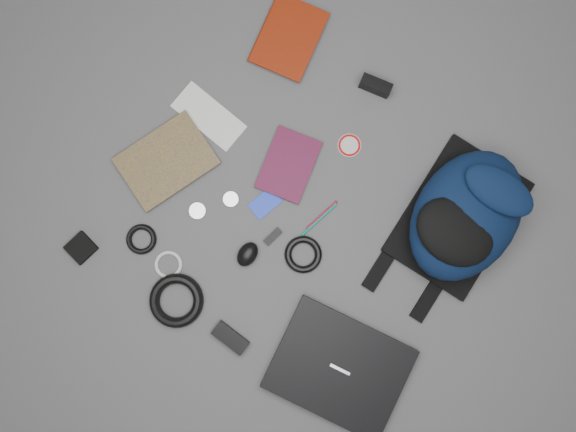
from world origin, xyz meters
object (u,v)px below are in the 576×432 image
Objects in this scene: mouse at (248,254)px; comic_book at (149,135)px; laptop at (339,368)px; textbook_red at (262,26)px; pouch at (81,248)px; power_brick at (230,338)px; dvd_case at (289,165)px; backpack at (466,215)px; compact_camera at (376,86)px.

comic_book is at bearing 162.29° from mouse.
textbook_red is (-0.85, 0.67, -0.01)m from laptop.
power_brick is at bearing 8.53° from pouch.
dvd_case is 1.83× the size of power_brick.
laptop is at bearing 14.51° from pouch.
mouse is 0.51m from pouch.
laptop is at bearing 22.08° from power_brick.
backpack is 4.08× the size of power_brick.
mouse is (0.48, -0.09, 0.01)m from comic_book.
compact_camera is at bearing 68.01° from pouch.
dvd_case is 2.60× the size of mouse.
power_brick is at bearing -68.96° from mouse.
pouch is at bearing -64.06° from comic_book.
compact_camera is at bearing 63.89° from dvd_case.
laptop reaches higher than power_brick.
pouch reaches higher than dvd_case.
backpack is 0.79m from power_brick.
pouch is (0.01, -0.89, -0.00)m from textbook_red.
dvd_case is 0.30m from mouse.
power_brick is at bearing -86.67° from dvd_case.
mouse is at bearing 5.75° from comic_book.
comic_book is at bearing -145.25° from compact_camera.
mouse reaches higher than textbook_red.
textbook_red is at bearing 167.50° from backpack.
power_brick reaches higher than dvd_case.
comic_book is at bearing -170.51° from dvd_case.
dvd_case is at bearing -164.94° from backpack.
backpack is 4.73× the size of compact_camera.
power_brick is (0.54, -0.81, 0.00)m from textbook_red.
backpack is 0.48m from compact_camera.
pouch is at bearing -136.29° from dvd_case.
laptop is 0.87m from pouch.
laptop is 1.09m from textbook_red.
comic_book is 3.68× the size of pouch.
dvd_case is at bearing 98.13° from mouse.
textbook_red is at bearing 90.48° from pouch.
comic_book is (-0.91, -0.40, -0.09)m from backpack.
pouch is (0.06, -0.40, -0.00)m from comic_book.
laptop reaches higher than pouch.
backpack is 0.59m from laptop.
laptop is 0.87m from compact_camera.
compact_camera is 0.89m from power_brick.
laptop is at bearing -74.86° from compact_camera.
backpack is 1.17m from pouch.
pouch is at bearing -104.89° from textbook_red.
mouse is at bearing -92.60° from dvd_case.
dvd_case is 0.56m from power_brick.
laptop is 5.16× the size of pouch.
laptop is 4.84× the size of mouse.
compact_camera reaches higher than pouch.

